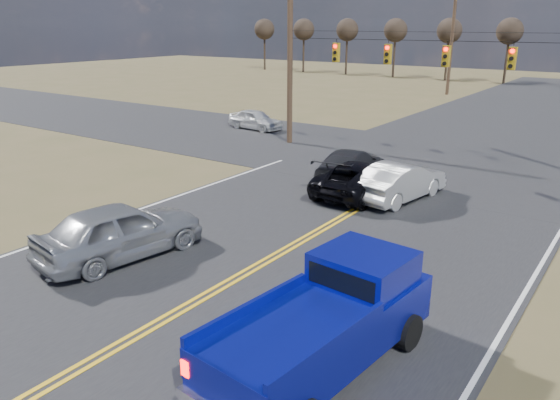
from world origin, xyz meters
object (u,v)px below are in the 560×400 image
Objects in this scene: black_suv at (360,178)px; silver_suv at (120,230)px; pickup_truck at (328,321)px; white_car_queue at (400,181)px; cross_car_west at (255,119)px; dgrey_car_queue at (350,166)px.

silver_suv is at bearing 73.81° from black_suv.
white_car_queue is (-3.29, 11.42, -0.27)m from pickup_truck.
cross_car_west is at bearing -22.47° from white_car_queue.
black_suv is at bearing -121.26° from cross_car_west.
dgrey_car_queue reaches higher than cross_car_west.
silver_suv reaches higher than black_suv.
silver_suv reaches higher than white_car_queue.
silver_suv is at bearing -148.60° from cross_car_west.
pickup_truck is 12.11m from black_suv.
pickup_truck is at bearing 107.03° from dgrey_car_queue.
pickup_truck is 1.27× the size of white_car_queue.
silver_suv is 10.32m from black_suv.
pickup_truck is at bearing 115.53° from white_car_queue.
pickup_truck is at bearing -134.40° from cross_car_west.
white_car_queue is 1.19× the size of cross_car_west.
white_car_queue is 0.91× the size of dgrey_car_queue.
black_suv is 1.30× the size of cross_car_west.
silver_suv is (-7.90, 1.20, -0.16)m from pickup_truck.
pickup_truck is 7.99m from silver_suv.
silver_suv is 11.21m from white_car_queue.
black_suv is at bearing 121.10° from dgrey_car_queue.
cross_car_west is at bearing -43.27° from dgrey_car_queue.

